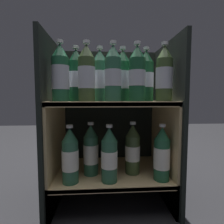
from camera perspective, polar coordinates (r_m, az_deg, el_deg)
The scene contains 19 objects.
fridge_back_wall at distance 1.18m, azimuth -0.88°, elevation -2.15°, with size 0.65×0.02×0.88m, color black.
fridge_side_left at distance 1.00m, azimuth -18.54°, elevation -3.64°, with size 0.02×0.45×0.88m, color black.
fridge_side_right at distance 1.04m, azimuth 17.39°, elevation -3.33°, with size 0.02×0.45×0.88m, color black.
shelf_lower at distance 1.04m, azimuth -0.19°, elevation -20.07°, with size 0.61×0.41×0.18m.
shelf_upper at distance 0.97m, azimuth -0.21°, elevation -5.79°, with size 0.61×0.41×0.56m.
bottle_upper_front_0 at distance 0.85m, azimuth -16.51°, elevation 11.65°, with size 0.08×0.08×0.28m.
bottle_upper_front_1 at distance 0.83m, azimuth -8.30°, elevation 11.97°, with size 0.08×0.08×0.28m.
bottle_upper_front_2 at distance 0.83m, azimuth 0.32°, elevation 12.09°, with size 0.08×0.08×0.28m.
bottle_upper_front_3 at distance 0.85m, azimuth 8.18°, elevation 11.91°, with size 0.08×0.08×0.28m.
bottle_upper_front_4 at distance 0.88m, azimuth 16.70°, elevation 11.39°, with size 0.08×0.08×0.28m.
bottle_upper_back_0 at distance 0.92m, azimuth -11.63°, elevation 11.24°, with size 0.08×0.08×0.28m.
bottle_upper_back_1 at distance 0.92m, azimuth -3.97°, elevation 11.35°, with size 0.08×0.08×0.28m.
bottle_upper_back_2 at distance 0.92m, azimuth 3.52°, elevation 11.30°, with size 0.08×0.08×0.28m.
bottle_upper_back_3 at distance 0.95m, azimuth 11.03°, elevation 11.10°, with size 0.08×0.08×0.28m.
bottle_lower_front_0 at distance 0.88m, azimuth -13.50°, elevation -14.03°, with size 0.08×0.08×0.28m.
bottle_lower_front_1 at distance 0.87m, azimuth -0.88°, elevation -14.11°, with size 0.08×0.08×0.28m.
bottle_lower_front_2 at distance 0.92m, azimuth 15.93°, elevation -13.31°, with size 0.08×0.08×0.28m.
bottle_lower_back_0 at distance 0.95m, azimuth -6.91°, elevation -12.50°, with size 0.08×0.08×0.28m.
bottle_lower_back_1 at distance 0.97m, azimuth 6.73°, elevation -12.20°, with size 0.08×0.08×0.28m.
Camera 1 is at (-0.06, -0.75, 0.58)m, focal length 28.00 mm.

